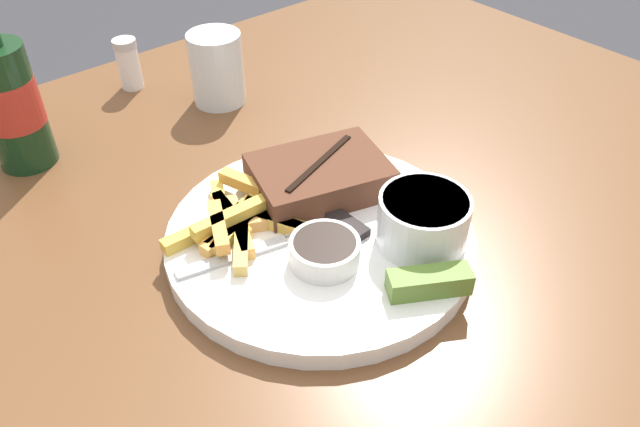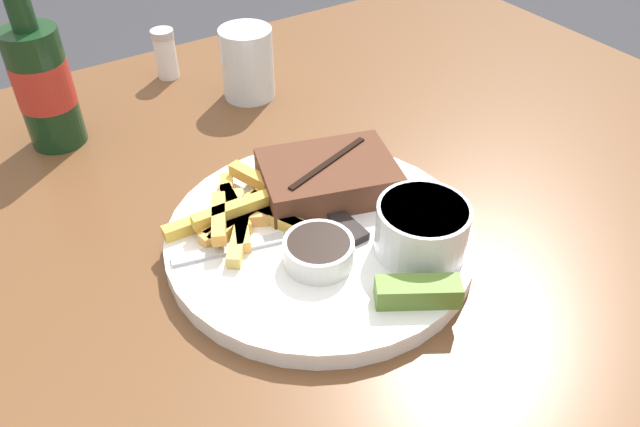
{
  "view_description": "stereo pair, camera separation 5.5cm",
  "coord_description": "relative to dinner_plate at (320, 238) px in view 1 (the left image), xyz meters",
  "views": [
    {
      "loc": [
        -0.28,
        -0.32,
        1.17
      ],
      "look_at": [
        0.0,
        0.0,
        0.82
      ],
      "focal_mm": 35.0,
      "sensor_mm": 36.0,
      "label": 1
    },
    {
      "loc": [
        -0.23,
        -0.36,
        1.17
      ],
      "look_at": [
        0.0,
        0.0,
        0.82
      ],
      "focal_mm": 35.0,
      "sensor_mm": 36.0,
      "label": 2
    }
  ],
  "objects": [
    {
      "name": "fries_pile",
      "position": [
        -0.05,
        0.05,
        0.02
      ],
      "size": [
        0.12,
        0.14,
        0.02
      ],
      "color": "#D9B457",
      "rests_on": "dinner_plate"
    },
    {
      "name": "pickle_spear",
      "position": [
        0.02,
        -0.11,
        0.02
      ],
      "size": [
        0.07,
        0.05,
        0.02
      ],
      "color": "#567A2D",
      "rests_on": "dinner_plate"
    },
    {
      "name": "coleslaw_cup",
      "position": [
        0.06,
        -0.07,
        0.04
      ],
      "size": [
        0.08,
        0.08,
        0.05
      ],
      "color": "white",
      "rests_on": "dinner_plate"
    },
    {
      "name": "dinner_plate",
      "position": [
        0.0,
        0.0,
        0.0
      ],
      "size": [
        0.28,
        0.28,
        0.02
      ],
      "color": "white",
      "rests_on": "dining_table"
    },
    {
      "name": "dining_table",
      "position": [
        0.0,
        0.0,
        -0.1
      ],
      "size": [
        1.17,
        0.95,
        0.78
      ],
      "color": "brown",
      "rests_on": "ground_plane"
    },
    {
      "name": "drinking_glass",
      "position": [
        0.08,
        0.29,
        0.03
      ],
      "size": [
        0.06,
        0.06,
        0.09
      ],
      "color": "silver",
      "rests_on": "dining_table"
    },
    {
      "name": "steak_portion",
      "position": [
        0.04,
        0.05,
        0.02
      ],
      "size": [
        0.15,
        0.12,
        0.03
      ],
      "color": "#512D1E",
      "rests_on": "dinner_plate"
    },
    {
      "name": "fork_utensil",
      "position": [
        -0.07,
        0.02,
        0.01
      ],
      "size": [
        0.13,
        0.04,
        0.0
      ],
      "rotation": [
        0.0,
        0.0,
        6.03
      ],
      "color": "#B7B7BC",
      "rests_on": "dinner_plate"
    },
    {
      "name": "knife_utensil",
      "position": [
        0.02,
        0.03,
        0.01
      ],
      "size": [
        0.02,
        0.17,
        0.01
      ],
      "rotation": [
        0.0,
        0.0,
        1.6
      ],
      "color": "#B7B7BC",
      "rests_on": "dinner_plate"
    },
    {
      "name": "beer_bottle",
      "position": [
        -0.15,
        0.31,
        0.07
      ],
      "size": [
        0.06,
        0.06,
        0.21
      ],
      "color": "#143319",
      "rests_on": "dining_table"
    },
    {
      "name": "salt_shaker",
      "position": [
        0.01,
        0.39,
        0.02
      ],
      "size": [
        0.03,
        0.03,
        0.07
      ],
      "color": "white",
      "rests_on": "dining_table"
    },
    {
      "name": "dipping_sauce_cup",
      "position": [
        -0.02,
        -0.03,
        0.02
      ],
      "size": [
        0.06,
        0.06,
        0.02
      ],
      "color": "silver",
      "rests_on": "dinner_plate"
    }
  ]
}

